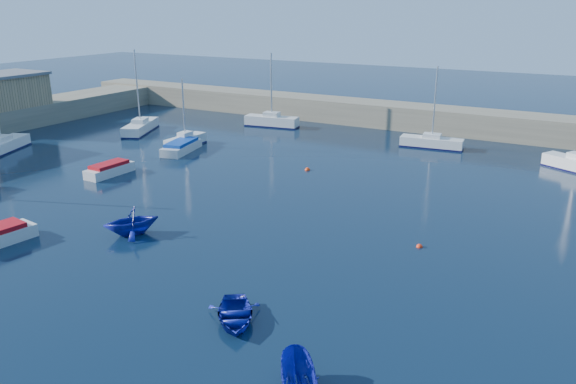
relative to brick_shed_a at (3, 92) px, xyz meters
The scene contains 15 objects.
ground 48.55m from the brick_shed_a, 29.74° to the right, with size 220.00×220.00×0.00m, color black.
back_wall 47.50m from the brick_shed_a, 27.65° to the left, with size 96.00×4.50×2.60m, color gray.
brick_shed_a is the anchor object (origin of this frame).
sailboat_2 12.48m from the brick_shed_a, 37.90° to the right, with size 4.24×6.81×8.67m.
sailboat_3 23.74m from the brick_shed_a, ahead, with size 1.42×4.91×6.66m.
sailboat_4 16.22m from the brick_shed_a, 20.54° to the left, with size 4.44×6.97×8.87m.
sailboat_5 30.16m from the brick_shed_a, 30.45° to the left, with size 6.34×2.61×8.25m.
sailboat_6 46.95m from the brick_shed_a, 17.54° to the left, with size 6.09×2.26×7.84m.
motorboat_1 25.64m from the brick_shed_a, 18.28° to the right, with size 1.62×4.26×1.03m.
motorboat_2 24.60m from the brick_shed_a, ahead, with size 2.92×5.49×1.08m.
dinghy_center 50.80m from the brick_shed_a, 25.30° to the right, with size 2.39×3.34×0.69m, color #161F9C.
dinghy_left 38.55m from the brick_shed_a, 25.34° to the right, with size 2.83×3.28×1.73m, color #161F9C.
dinghy_right 56.51m from the brick_shed_a, 26.03° to the right, with size 1.26×3.36×1.30m, color #161F9C.
buoy_1 51.69m from the brick_shed_a, 10.94° to the right, with size 0.38×0.38×0.38m, color red.
buoy_3 37.89m from the brick_shed_a, ahead, with size 0.45×0.45×0.45m, color #F0380C.
Camera 1 is at (16.41, -15.45, 13.29)m, focal length 35.00 mm.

